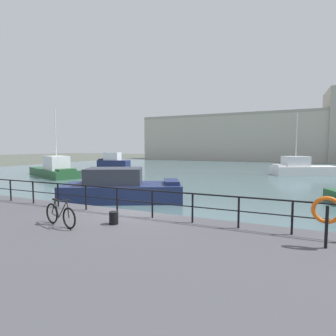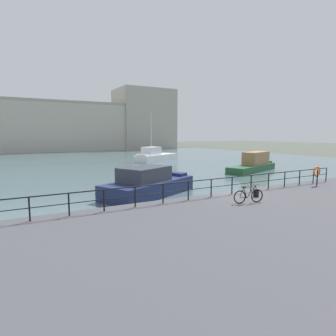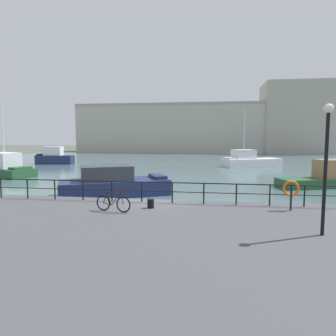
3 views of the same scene
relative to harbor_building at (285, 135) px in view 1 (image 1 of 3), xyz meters
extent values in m
plane|color=#4C5147|center=(-6.74, -63.85, -6.62)|extent=(240.00, 240.00, 0.00)
cube|color=#476066|center=(-6.74, -33.65, -6.62)|extent=(80.00, 60.00, 0.01)
cube|color=#B2AD9E|center=(-6.74, 0.01, -0.79)|extent=(62.67, 10.96, 11.67)
cube|color=gray|center=(-6.74, -5.17, 5.39)|extent=(62.67, 0.60, 0.70)
cube|color=#23512D|center=(-26.07, -50.39, -6.18)|extent=(10.08, 6.50, 0.87)
cube|color=silver|center=(-24.89, -50.92, -4.96)|extent=(3.70, 3.15, 1.57)
cube|color=#23512D|center=(-22.30, -52.08, -5.62)|extent=(1.85, 2.21, 0.24)
cylinder|color=silver|center=(-24.89, -50.92, -1.47)|extent=(0.10, 0.10, 5.42)
cube|color=white|center=(1.99, -36.72, -6.07)|extent=(8.49, 6.00, 1.08)
cube|color=silver|center=(0.83, -37.28, -4.91)|extent=(3.44, 3.00, 1.25)
cube|color=white|center=(-1.08, -38.22, -5.41)|extent=(1.71, 2.12, 0.24)
cylinder|color=silver|center=(0.83, -37.28, -1.58)|extent=(0.10, 0.10, 5.41)
cube|color=navy|center=(-10.17, -59.41, -6.07)|extent=(7.99, 5.87, 1.08)
cube|color=#333842|center=(-10.65, -59.64, -5.02)|extent=(4.11, 3.61, 1.02)
cube|color=navy|center=(-7.35, -58.05, -5.41)|extent=(1.69, 2.23, 0.24)
cube|color=navy|center=(-26.90, -36.82, -5.97)|extent=(5.57, 2.45, 1.30)
cube|color=silver|center=(-27.12, -36.85, -4.66)|extent=(2.77, 1.79, 1.32)
cube|color=navy|center=(-29.16, -37.05, -5.20)|extent=(0.78, 1.40, 0.24)
cylinder|color=black|center=(-13.45, -64.60, -5.38)|extent=(0.07, 0.07, 1.05)
cylinder|color=black|center=(-11.84, -64.60, -5.38)|extent=(0.07, 0.07, 1.05)
cylinder|color=black|center=(-10.23, -64.60, -5.38)|extent=(0.07, 0.07, 1.05)
cylinder|color=black|center=(-8.62, -64.60, -5.38)|extent=(0.07, 0.07, 1.05)
cylinder|color=black|center=(-7.01, -64.60, -5.38)|extent=(0.07, 0.07, 1.05)
cylinder|color=black|center=(-5.40, -64.60, -5.38)|extent=(0.07, 0.07, 1.05)
cylinder|color=black|center=(-3.79, -64.60, -5.38)|extent=(0.07, 0.07, 1.05)
cylinder|color=black|center=(-2.18, -64.60, -5.38)|extent=(0.07, 0.07, 1.05)
cylinder|color=black|center=(-0.58, -64.60, -5.38)|extent=(0.07, 0.07, 1.05)
cylinder|color=black|center=(-8.62, -64.60, -4.86)|extent=(22.53, 0.06, 0.06)
cylinder|color=black|center=(-8.62, -64.60, -5.33)|extent=(22.53, 0.04, 0.04)
torus|color=black|center=(-7.31, -66.91, -5.55)|extent=(0.72, 0.22, 0.72)
torus|color=black|center=(-8.33, -66.67, -5.55)|extent=(0.72, 0.22, 0.72)
cylinder|color=black|center=(-7.67, -66.82, -5.31)|extent=(0.54, 0.16, 0.66)
cylinder|color=black|center=(-8.02, -66.74, -5.34)|extent=(0.24, 0.09, 0.58)
cylinder|color=black|center=(-7.76, -66.80, -5.02)|extent=(0.71, 0.20, 0.11)
cylinder|color=black|center=(-8.13, -66.72, -5.59)|extent=(0.43, 0.13, 0.12)
cylinder|color=black|center=(-8.22, -66.70, -5.30)|extent=(0.26, 0.09, 0.51)
cylinder|color=black|center=(-7.36, -66.89, -5.27)|extent=(0.14, 0.07, 0.57)
cube|color=black|center=(-8.11, -66.72, -5.02)|extent=(0.23, 0.14, 0.05)
cylinder|color=black|center=(-7.41, -66.88, -4.94)|extent=(0.51, 0.14, 0.02)
cylinder|color=black|center=(-6.28, -65.87, -5.69)|extent=(0.32, 0.32, 0.44)
cylinder|color=black|center=(0.21, -65.44, -5.33)|extent=(0.08, 0.08, 1.15)
torus|color=orange|center=(0.21, -65.38, -4.88)|extent=(0.75, 0.11, 0.75)
camera|label=1|loc=(-0.98, -73.27, -3.23)|focal=27.60mm
camera|label=2|loc=(-18.95, -77.75, -2.20)|focal=30.57mm
camera|label=3|loc=(-3.40, -79.93, -2.51)|focal=32.71mm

